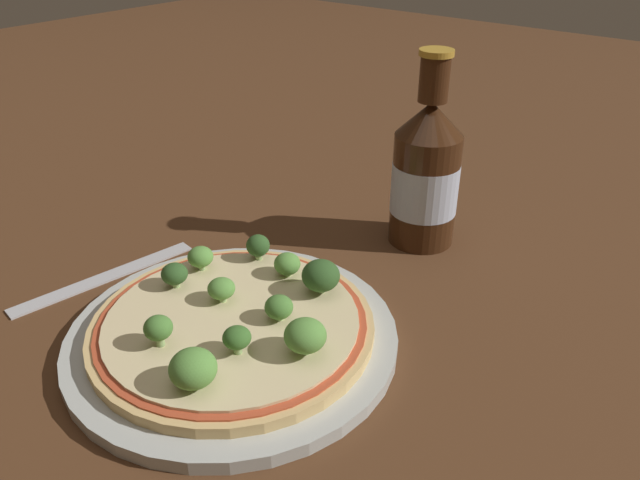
% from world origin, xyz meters
% --- Properties ---
extents(ground_plane, '(3.00, 3.00, 0.00)m').
position_xyz_m(ground_plane, '(0.00, 0.00, 0.00)').
color(ground_plane, '#4C2D19').
extents(plate, '(0.28, 0.28, 0.01)m').
position_xyz_m(plate, '(0.01, -0.01, 0.01)').
color(plate, '#B2B7B2').
rests_on(plate, ground_plane).
extents(pizza, '(0.24, 0.24, 0.01)m').
position_xyz_m(pizza, '(0.01, -0.01, 0.02)').
color(pizza, tan).
rests_on(pizza, plate).
extents(broccoli_floret_0, '(0.02, 0.02, 0.02)m').
position_xyz_m(broccoli_floret_0, '(-0.07, -0.01, 0.04)').
color(broccoli_floret_0, '#89A866').
rests_on(broccoli_floret_0, pizza).
extents(broccoli_floret_1, '(0.02, 0.02, 0.02)m').
position_xyz_m(broccoli_floret_1, '(-0.07, 0.02, 0.04)').
color(broccoli_floret_1, '#89A866').
rests_on(broccoli_floret_1, pizza).
extents(broccoli_floret_2, '(0.02, 0.02, 0.02)m').
position_xyz_m(broccoli_floret_2, '(-0.00, 0.07, 0.04)').
color(broccoli_floret_2, '#89A866').
rests_on(broccoli_floret_2, pizza).
extents(broccoli_floret_3, '(0.03, 0.03, 0.03)m').
position_xyz_m(broccoli_floret_3, '(0.09, -0.01, 0.04)').
color(broccoli_floret_3, '#89A866').
rests_on(broccoli_floret_3, pizza).
extents(broccoli_floret_4, '(0.02, 0.02, 0.03)m').
position_xyz_m(broccoli_floret_4, '(-0.04, 0.07, 0.04)').
color(broccoli_floret_4, '#89A866').
rests_on(broccoli_floret_4, pizza).
extents(broccoli_floret_5, '(0.02, 0.02, 0.02)m').
position_xyz_m(broccoli_floret_5, '(0.04, -0.04, 0.04)').
color(broccoli_floret_5, '#89A866').
rests_on(broccoli_floret_5, pizza).
extents(broccoli_floret_6, '(0.02, 0.02, 0.02)m').
position_xyz_m(broccoli_floret_6, '(0.04, 0.01, 0.04)').
color(broccoli_floret_6, '#89A866').
rests_on(broccoli_floret_6, pizza).
extents(broccoli_floret_7, '(0.04, 0.04, 0.03)m').
position_xyz_m(broccoli_floret_7, '(0.05, -0.09, 0.04)').
color(broccoli_floret_7, '#89A866').
rests_on(broccoli_floret_7, pizza).
extents(broccoli_floret_8, '(0.02, 0.02, 0.02)m').
position_xyz_m(broccoli_floret_8, '(-0.02, 0.00, 0.04)').
color(broccoli_floret_8, '#89A866').
rests_on(broccoli_floret_8, pizza).
extents(broccoli_floret_9, '(0.03, 0.03, 0.03)m').
position_xyz_m(broccoli_floret_9, '(0.04, 0.07, 0.04)').
color(broccoli_floret_9, '#89A866').
rests_on(broccoli_floret_9, pizza).
extents(broccoli_floret_10, '(0.02, 0.02, 0.03)m').
position_xyz_m(broccoli_floret_10, '(-0.01, -0.07, 0.04)').
color(broccoli_floret_10, '#89A866').
rests_on(broccoli_floret_10, pizza).
extents(beer_bottle, '(0.07, 0.07, 0.21)m').
position_xyz_m(beer_bottle, '(0.04, 0.25, 0.08)').
color(beer_bottle, '#381E0F').
rests_on(beer_bottle, ground_plane).
extents(fork, '(0.05, 0.19, 0.00)m').
position_xyz_m(fork, '(-0.17, -0.02, 0.00)').
color(fork, '#B2B2B7').
rests_on(fork, ground_plane).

